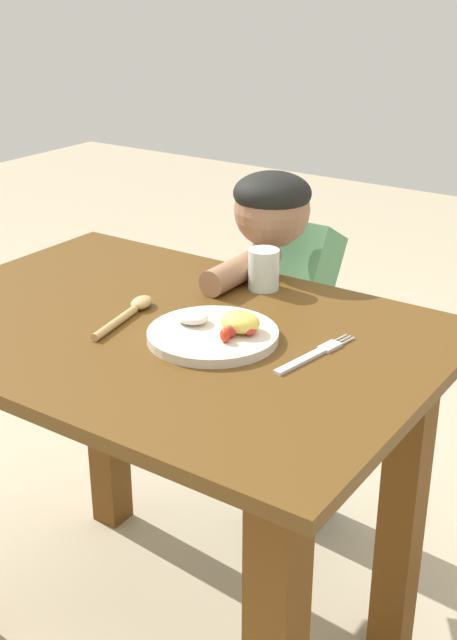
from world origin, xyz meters
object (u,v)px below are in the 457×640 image
(plate, at_px, (217,331))
(spoon, at_px, (131,311))
(drinking_cup, at_px, (264,269))
(person, at_px, (288,340))
(fork, at_px, (313,355))

(plate, xyz_separation_m, spoon, (-0.19, -0.01, -0.00))
(drinking_cup, bearing_deg, spoon, -116.90)
(person, bearing_deg, drinking_cup, 105.92)
(fork, height_order, person, person)
(plate, relative_size, fork, 1.17)
(fork, bearing_deg, plate, 110.14)
(plate, distance_m, drinking_cup, 0.26)
(drinking_cup, bearing_deg, person, 105.92)
(drinking_cup, distance_m, person, 0.34)
(plate, xyz_separation_m, drinking_cup, (-0.06, 0.25, 0.03))
(plate, distance_m, person, 0.54)
(fork, xyz_separation_m, person, (-0.30, 0.44, -0.22))
(fork, height_order, spoon, spoon)
(spoon, height_order, person, person)
(fork, xyz_separation_m, drinking_cup, (-0.24, 0.22, 0.04))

